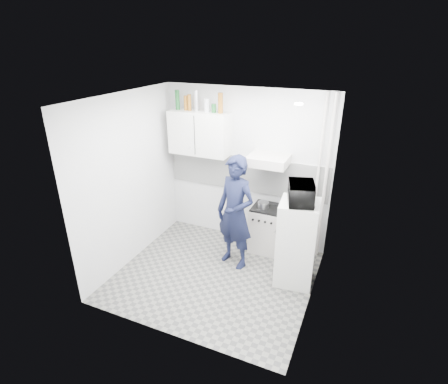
% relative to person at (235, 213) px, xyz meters
% --- Properties ---
extents(floor, '(2.80, 2.80, 0.00)m').
position_rel_person_xyz_m(floor, '(-0.15, -0.43, -0.88)').
color(floor, slate).
rests_on(floor, ground).
extents(ceiling, '(2.80, 2.80, 0.00)m').
position_rel_person_xyz_m(ceiling, '(-0.15, -0.43, 1.72)').
color(ceiling, white).
rests_on(ceiling, wall_back).
extents(wall_back, '(2.80, 0.00, 2.80)m').
position_rel_person_xyz_m(wall_back, '(-0.15, 0.82, 0.42)').
color(wall_back, silver).
rests_on(wall_back, floor).
extents(wall_left, '(0.00, 2.60, 2.60)m').
position_rel_person_xyz_m(wall_left, '(-1.55, -0.43, 0.42)').
color(wall_left, silver).
rests_on(wall_left, floor).
extents(wall_right, '(0.00, 2.60, 2.60)m').
position_rel_person_xyz_m(wall_right, '(1.25, -0.43, 0.42)').
color(wall_right, silver).
rests_on(wall_right, floor).
extents(person, '(0.74, 0.60, 1.76)m').
position_rel_person_xyz_m(person, '(0.00, 0.00, 0.00)').
color(person, black).
rests_on(person, floor).
extents(stove, '(0.47, 0.47, 0.76)m').
position_rel_person_xyz_m(stove, '(0.32, 0.57, -0.50)').
color(stove, beige).
rests_on(stove, floor).
extents(fridge, '(0.57, 0.57, 1.26)m').
position_rel_person_xyz_m(fridge, '(0.95, -0.06, -0.25)').
color(fridge, silver).
rests_on(fridge, floor).
extents(stove_top, '(0.45, 0.45, 0.03)m').
position_rel_person_xyz_m(stove_top, '(0.32, 0.57, -0.11)').
color(stove_top, black).
rests_on(stove_top, stove).
extents(saucepan, '(0.18, 0.18, 0.10)m').
position_rel_person_xyz_m(saucepan, '(0.27, 0.53, -0.05)').
color(saucepan, silver).
rests_on(saucepan, stove_top).
extents(microwave, '(0.56, 0.45, 0.27)m').
position_rel_person_xyz_m(microwave, '(0.95, -0.06, 0.51)').
color(microwave, black).
rests_on(microwave, fridge).
extents(bottle_a, '(0.07, 0.07, 0.31)m').
position_rel_person_xyz_m(bottle_a, '(-1.28, 0.65, 1.47)').
color(bottle_a, '#144C1E').
rests_on(bottle_a, upper_cabinet).
extents(bottle_b, '(0.06, 0.06, 0.23)m').
position_rel_person_xyz_m(bottle_b, '(-1.13, 0.65, 1.43)').
color(bottle_b, brown).
rests_on(bottle_b, upper_cabinet).
extents(bottle_c, '(0.06, 0.06, 0.25)m').
position_rel_person_xyz_m(bottle_c, '(-1.07, 0.65, 1.44)').
color(bottle_c, brown).
rests_on(bottle_c, upper_cabinet).
extents(bottle_d, '(0.07, 0.07, 0.32)m').
position_rel_person_xyz_m(bottle_d, '(-0.95, 0.65, 1.48)').
color(bottle_d, silver).
rests_on(bottle_d, upper_cabinet).
extents(canister_a, '(0.08, 0.08, 0.21)m').
position_rel_person_xyz_m(canister_a, '(-0.76, 0.65, 1.42)').
color(canister_a, '#B2B7BC').
rests_on(canister_a, upper_cabinet).
extents(canister_b, '(0.07, 0.07, 0.14)m').
position_rel_person_xyz_m(canister_b, '(-0.64, 0.65, 1.39)').
color(canister_b, '#144C1E').
rests_on(canister_b, upper_cabinet).
extents(bottle_e, '(0.08, 0.08, 0.31)m').
position_rel_person_xyz_m(bottle_e, '(-0.53, 0.65, 1.47)').
color(bottle_e, brown).
rests_on(bottle_e, upper_cabinet).
extents(upper_cabinet, '(1.00, 0.35, 0.70)m').
position_rel_person_xyz_m(upper_cabinet, '(-0.90, 0.65, 0.97)').
color(upper_cabinet, silver).
rests_on(upper_cabinet, wall_back).
extents(range_hood, '(0.60, 0.50, 0.14)m').
position_rel_person_xyz_m(range_hood, '(0.30, 0.57, 0.69)').
color(range_hood, beige).
rests_on(range_hood, wall_back).
extents(backsplash, '(2.74, 0.03, 0.60)m').
position_rel_person_xyz_m(backsplash, '(-0.15, 0.81, 0.32)').
color(backsplash, white).
rests_on(backsplash, wall_back).
extents(pipe_a, '(0.05, 0.05, 2.60)m').
position_rel_person_xyz_m(pipe_a, '(1.15, 0.74, 0.42)').
color(pipe_a, beige).
rests_on(pipe_a, floor).
extents(pipe_b, '(0.04, 0.04, 2.60)m').
position_rel_person_xyz_m(pipe_b, '(1.03, 0.74, 0.42)').
color(pipe_b, beige).
rests_on(pipe_b, floor).
extents(ceiling_spot_fixture, '(0.10, 0.10, 0.02)m').
position_rel_person_xyz_m(ceiling_spot_fixture, '(0.85, -0.23, 1.69)').
color(ceiling_spot_fixture, white).
rests_on(ceiling_spot_fixture, ceiling).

